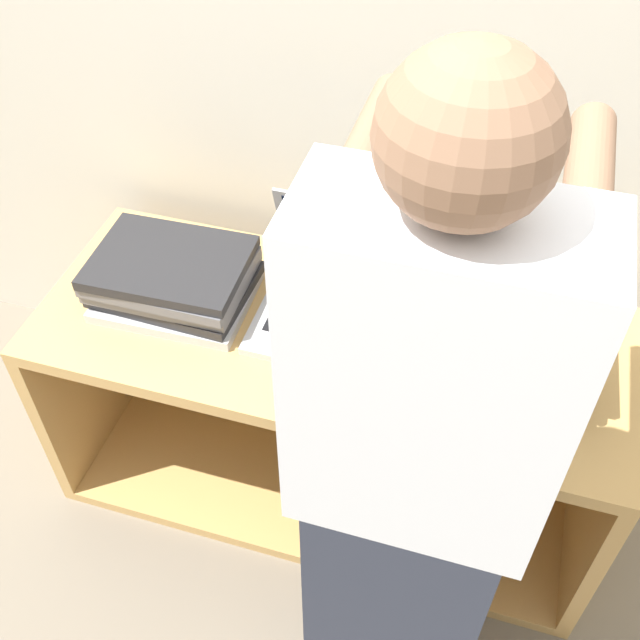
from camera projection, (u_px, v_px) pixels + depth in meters
ground_plane at (299, 563)px, 2.02m from camera, size 12.00×12.00×0.00m
wall_back at (383, 21)px, 1.62m from camera, size 8.00×0.05×2.40m
cart at (336, 392)px, 2.04m from camera, size 1.42×0.58×0.62m
laptop_open at (338, 297)px, 1.77m from camera, size 0.36×0.35×0.28m
laptop_stack_left at (173, 278)px, 1.80m from camera, size 0.37×0.29×0.13m
laptop_stack_right at (506, 339)px, 1.62m from camera, size 0.38×0.29×0.18m
person at (412, 485)px, 1.28m from camera, size 0.40×0.52×1.58m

